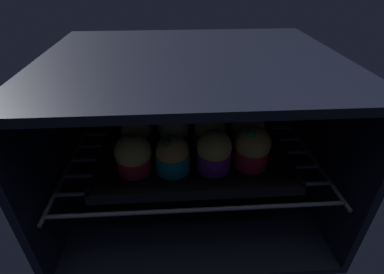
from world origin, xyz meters
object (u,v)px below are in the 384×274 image
(muffin_row0_col1, at_px, (172,155))
(muffin_row2_col0, at_px, (139,115))
(muffin_row0_col0, at_px, (133,155))
(muffin_row0_col3, at_px, (252,147))
(muffin_row2_col1, at_px, (173,115))
(muffin_row2_col3, at_px, (239,113))
(muffin_row1_col3, at_px, (247,128))
(muffin_row2_col2, at_px, (205,114))
(muffin_row1_col0, at_px, (137,133))
(muffin_row1_col1, at_px, (174,131))
(muffin_row1_col2, at_px, (210,131))
(baking_tray, at_px, (192,147))
(muffin_row0_col2, at_px, (214,151))

(muffin_row0_col1, height_order, muffin_row2_col0, muffin_row2_col0)
(muffin_row0_col0, distance_m, muffin_row0_col3, 0.24)
(muffin_row0_col0, relative_size, muffin_row0_col3, 0.90)
(muffin_row0_col0, height_order, muffin_row2_col0, muffin_row2_col0)
(muffin_row2_col1, bearing_deg, muffin_row2_col3, 0.65)
(muffin_row0_col1, xyz_separation_m, muffin_row1_col3, (0.17, 0.08, 0.01))
(muffin_row1_col3, height_order, muffin_row2_col1, muffin_row1_col3)
(muffin_row1_col3, distance_m, muffin_row2_col0, 0.26)
(muffin_row0_col3, relative_size, muffin_row2_col2, 1.13)
(muffin_row1_col0, relative_size, muffin_row2_col3, 1.02)
(muffin_row1_col1, height_order, muffin_row2_col1, muffin_row2_col1)
(muffin_row1_col0, height_order, muffin_row2_col3, muffin_row1_col0)
(muffin_row1_col3, bearing_deg, muffin_row1_col1, 178.52)
(muffin_row1_col2, relative_size, muffin_row2_col3, 1.04)
(muffin_row2_col3, bearing_deg, muffin_row1_col2, -135.44)
(muffin_row0_col3, bearing_deg, muffin_row1_col2, 136.08)
(muffin_row2_col0, height_order, muffin_row2_col1, muffin_row2_col0)
(muffin_row0_col0, relative_size, muffin_row1_col1, 1.01)
(muffin_row0_col3, bearing_deg, baking_tray, 146.57)
(baking_tray, height_order, muffin_row2_col2, muffin_row2_col2)
(muffin_row1_col3, bearing_deg, muffin_row1_col0, 179.28)
(muffin_row0_col0, xyz_separation_m, muffin_row1_col1, (0.08, 0.08, 0.00))
(muffin_row1_col0, xyz_separation_m, muffin_row2_col0, (-0.00, 0.08, 0.00))
(muffin_row0_col3, distance_m, muffin_row1_col2, 0.11)
(muffin_row0_col1, xyz_separation_m, muffin_row1_col1, (0.00, 0.09, 0.00))
(muffin_row0_col3, height_order, muffin_row2_col3, muffin_row0_col3)
(baking_tray, xyz_separation_m, muffin_row1_col2, (0.04, -0.00, 0.04))
(muffin_row1_col3, bearing_deg, muffin_row0_col1, -153.64)
(muffin_row0_col2, height_order, muffin_row0_col3, muffin_row0_col3)
(muffin_row1_col1, relative_size, muffin_row2_col3, 1.01)
(muffin_row1_col1, bearing_deg, muffin_row1_col2, -4.22)
(muffin_row1_col2, bearing_deg, muffin_row0_col1, -135.67)
(muffin_row2_col3, bearing_deg, muffin_row2_col2, 179.11)
(baking_tray, bearing_deg, muffin_row2_col2, 64.80)
(muffin_row2_col0, bearing_deg, muffin_row2_col3, -0.55)
(muffin_row1_col2, height_order, muffin_row1_col3, muffin_row1_col3)
(muffin_row0_col0, height_order, muffin_row1_col3, muffin_row1_col3)
(muffin_row2_col0, relative_size, muffin_row2_col1, 1.05)
(muffin_row1_col3, bearing_deg, baking_tray, 179.58)
(muffin_row0_col0, xyz_separation_m, muffin_row1_col0, (-0.00, 0.08, 0.00))
(muffin_row1_col0, relative_size, muffin_row1_col3, 0.91)
(muffin_row2_col0, bearing_deg, muffin_row1_col2, -27.37)
(muffin_row1_col0, height_order, muffin_row1_col1, same)
(muffin_row1_col0, distance_m, muffin_row1_col1, 0.08)
(muffin_row0_col0, bearing_deg, muffin_row1_col1, 45.90)
(baking_tray, relative_size, muffin_row0_col2, 4.60)
(muffin_row0_col1, bearing_deg, muffin_row2_col2, 63.53)
(muffin_row0_col1, height_order, muffin_row1_col1, same)
(muffin_row2_col3, bearing_deg, muffin_row1_col3, -89.15)
(muffin_row1_col0, height_order, muffin_row1_col2, muffin_row1_col2)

